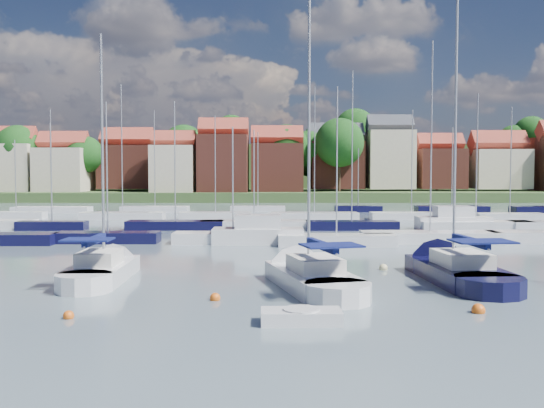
{
  "coord_description": "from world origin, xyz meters",
  "views": [
    {
      "loc": [
        -4.35,
        -26.74,
        5.52
      ],
      "look_at": [
        -4.24,
        14.0,
        3.39
      ],
      "focal_mm": 40.0,
      "sensor_mm": 36.0,
      "label": 1
    }
  ],
  "objects": [
    {
      "name": "sailboat_navy",
      "position": [
        5.08,
        5.41,
        0.35
      ],
      "size": [
        4.06,
        12.21,
        16.61
      ],
      "rotation": [
        0.0,
        0.0,
        1.65
      ],
      "color": "black",
      "rests_on": "ground"
    },
    {
      "name": "marina_field",
      "position": [
        1.91,
        35.15,
        0.43
      ],
      "size": [
        79.62,
        41.41,
        15.93
      ],
      "color": "silver",
      "rests_on": "ground"
    },
    {
      "name": "sailboat_centre",
      "position": [
        -2.68,
        3.3,
        0.36
      ],
      "size": [
        5.56,
        11.47,
        15.09
      ],
      "rotation": [
        0.0,
        0.0,
        1.82
      ],
      "color": "silver",
      "rests_on": "ground"
    },
    {
      "name": "buoy_b",
      "position": [
        -11.98,
        -4.11,
        0.0
      ],
      "size": [
        0.41,
        0.41,
        0.41
      ],
      "primitive_type": "sphere",
      "color": "#D85914",
      "rests_on": "ground"
    },
    {
      "name": "far_shore_town",
      "position": [
        2.23,
        132.67,
        4.61
      ],
      "size": [
        212.46,
        90.0,
        22.27
      ],
      "color": "#40592C",
      "rests_on": "ground"
    },
    {
      "name": "sailboat_left",
      "position": [
        -13.04,
        5.21,
        0.36
      ],
      "size": [
        2.81,
        10.05,
        13.68
      ],
      "rotation": [
        0.0,
        0.0,
        1.59
      ],
      "color": "silver",
      "rests_on": "ground"
    },
    {
      "name": "tender",
      "position": [
        -3.22,
        -4.87,
        0.25
      ],
      "size": [
        2.96,
        1.41,
        0.64
      ],
      "rotation": [
        0.0,
        0.0,
        0.01
      ],
      "color": "silver",
      "rests_on": "ground"
    },
    {
      "name": "ground",
      "position": [
        0.0,
        40.0,
        0.0
      ],
      "size": [
        260.0,
        260.0,
        0.0
      ],
      "primitive_type": "plane",
      "color": "#495764",
      "rests_on": "ground"
    },
    {
      "name": "buoy_d",
      "position": [
        3.84,
        -3.22,
        0.0
      ],
      "size": [
        0.54,
        0.54,
        0.54
      ],
      "primitive_type": "sphere",
      "color": "#D85914",
      "rests_on": "ground"
    },
    {
      "name": "buoy_e",
      "position": [
        2.05,
        7.25,
        0.0
      ],
      "size": [
        0.49,
        0.49,
        0.49
      ],
      "primitive_type": "sphere",
      "color": "beige",
      "rests_on": "ground"
    },
    {
      "name": "buoy_c",
      "position": [
        -6.74,
        -0.87,
        0.0
      ],
      "size": [
        0.45,
        0.45,
        0.45
      ],
      "primitive_type": "sphere",
      "color": "#D85914",
      "rests_on": "ground"
    }
  ]
}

